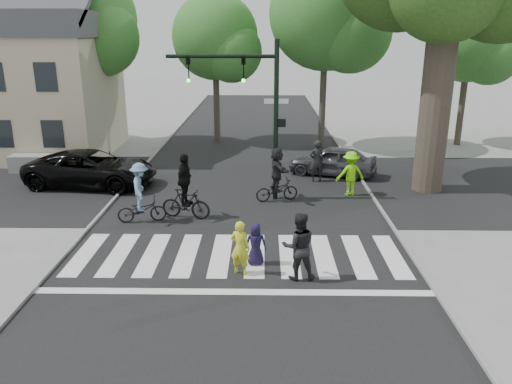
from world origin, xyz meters
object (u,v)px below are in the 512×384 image
traffic_signal (253,98)px  car_grey (332,161)px  car_suv (92,169)px  pedestrian_adult (299,246)px  pedestrian_child (256,244)px  pedestrian_woman (240,248)px  cyclist_left (141,197)px  cyclist_mid (185,192)px  cyclist_right (277,177)px

traffic_signal → car_grey: size_ratio=1.53×
car_suv → pedestrian_adult: bearing=-128.6°
traffic_signal → pedestrian_child: size_ratio=4.92×
pedestrian_woman → cyclist_left: cyclist_left is taller
pedestrian_adult → car_suv: bearing=-49.9°
pedestrian_adult → car_suv: size_ratio=0.34×
pedestrian_woman → cyclist_mid: 4.71m
traffic_signal → car_grey: (3.52, 3.47, -3.23)m
pedestrian_child → cyclist_right: bearing=-99.5°
pedestrian_child → car_grey: size_ratio=0.31×
pedestrian_child → cyclist_left: (-3.95, 3.24, 0.29)m
cyclist_left → car_suv: bearing=126.4°
pedestrian_adult → car_grey: bearing=-106.9°
pedestrian_child → cyclist_right: (0.73, 5.56, 0.33)m
traffic_signal → pedestrian_woman: (-0.23, -6.38, -3.14)m
cyclist_mid → car_grey: bearing=44.0°
traffic_signal → cyclist_mid: traffic_signal is taller
pedestrian_woman → car_grey: (3.75, 9.86, -0.09)m
pedestrian_child → car_suv: size_ratio=0.23×
pedestrian_child → pedestrian_adult: pedestrian_adult is taller
pedestrian_woman → pedestrian_child: pedestrian_woman is taller
pedestrian_child → car_suv: car_suv is taller
pedestrian_woman → cyclist_left: bearing=-24.8°
cyclist_left → car_grey: cyclist_left is taller
cyclist_mid → cyclist_right: (3.22, 1.94, -0.01)m
car_suv → car_grey: (10.37, 1.85, -0.08)m
cyclist_mid → car_grey: size_ratio=0.59×
pedestrian_adult → pedestrian_child: bearing=-40.9°
pedestrian_child → pedestrian_adult: 1.44m
traffic_signal → car_suv: 7.72m
traffic_signal → cyclist_right: (0.90, -0.23, -2.96)m
cyclist_right → car_grey: (2.61, 3.70, -0.27)m
pedestrian_adult → cyclist_right: cyclist_right is taller
traffic_signal → cyclist_mid: size_ratio=2.61×
traffic_signal → pedestrian_adult: size_ratio=3.26×
cyclist_left → cyclist_mid: size_ratio=0.90×
traffic_signal → pedestrian_child: (0.18, -5.79, -3.29)m
traffic_signal → cyclist_left: 5.45m
car_suv → cyclist_left: bearing=-136.9°
traffic_signal → cyclist_right: bearing=-14.0°
traffic_signal → pedestrian_adult: bearing=-78.8°
cyclist_left → cyclist_right: (4.68, 2.33, 0.04)m
car_grey → pedestrian_woman: bearing=-1.2°
pedestrian_woman → car_grey: pedestrian_woman is taller
pedestrian_woman → cyclist_right: bearing=-78.0°
pedestrian_adult → car_suv: (-8.16, 8.25, -0.17)m
cyclist_right → pedestrian_adult: bearing=-86.4°
car_grey → cyclist_mid: bearing=-26.4°
cyclist_left → traffic_signal: bearing=34.1°
cyclist_mid → cyclist_right: 3.76m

